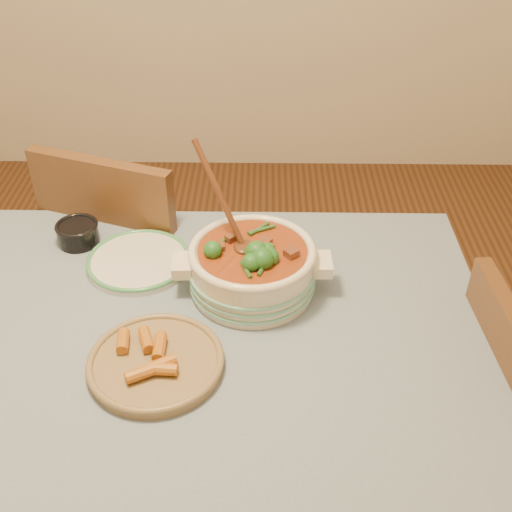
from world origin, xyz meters
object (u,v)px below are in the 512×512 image
(stew_casserole, at_px, (252,264))
(chair_far, at_px, (134,257))
(fried_plate, at_px, (156,361))
(dining_table, at_px, (137,366))
(white_plate, at_px, (139,261))
(condiment_bowl, at_px, (78,232))

(stew_casserole, relative_size, chair_far, 0.41)
(stew_casserole, xyz_separation_m, chair_far, (-0.40, 0.42, -0.30))
(chair_far, bearing_deg, fried_plate, 124.95)
(dining_table, xyz_separation_m, stew_casserole, (0.27, 0.18, 0.17))
(dining_table, distance_m, fried_plate, 0.16)
(dining_table, xyz_separation_m, chair_far, (-0.12, 0.60, -0.13))
(white_plate, bearing_deg, condiment_bowl, 151.33)
(stew_casserole, distance_m, fried_plate, 0.34)
(stew_casserole, bearing_deg, dining_table, -146.49)
(dining_table, relative_size, chair_far, 1.77)
(condiment_bowl, xyz_separation_m, chair_far, (0.09, 0.23, -0.25))
(fried_plate, bearing_deg, dining_table, 127.32)
(dining_table, height_order, condiment_bowl, condiment_bowl)
(dining_table, bearing_deg, condiment_bowl, 119.18)
(stew_casserole, bearing_deg, chair_far, 133.09)
(fried_plate, bearing_deg, stew_casserole, 52.99)
(white_plate, distance_m, fried_plate, 0.38)
(fried_plate, height_order, chair_far, chair_far)
(stew_casserole, xyz_separation_m, fried_plate, (-0.20, -0.27, -0.06))
(condiment_bowl, distance_m, chair_far, 0.35)
(dining_table, height_order, chair_far, chair_far)
(white_plate, bearing_deg, stew_casserole, -17.83)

